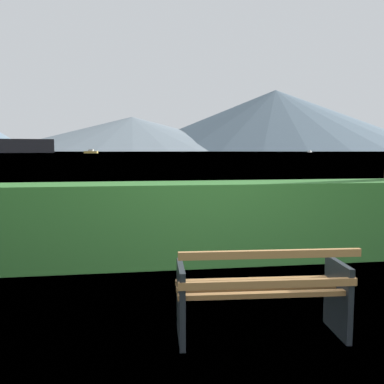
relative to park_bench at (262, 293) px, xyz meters
name	(u,v)px	position (x,y,z in m)	size (l,w,h in m)	color
ground_plane	(260,335)	(0.00, 0.06, -0.42)	(1400.00, 1400.00, 0.00)	#567A38
water_surface	(133,152)	(0.00, 306.81, -0.42)	(620.00, 620.00, 0.00)	#7A99A8
park_bench	(262,293)	(0.00, 0.00, 0.00)	(1.55, 0.66, 0.87)	#A0703F
hedge_row	(209,222)	(0.00, 2.59, 0.18)	(10.40, 0.84, 1.20)	#387A33
fishing_boat_near	(310,152)	(107.66, 237.63, 0.03)	(4.14, 4.98, 1.22)	silver
tender_far	(91,152)	(-19.93, 193.47, 0.23)	(6.57, 3.58, 1.78)	gold
distant_hills	(179,123)	(63.34, 559.24, 37.93)	(801.83, 421.71, 85.66)	slate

